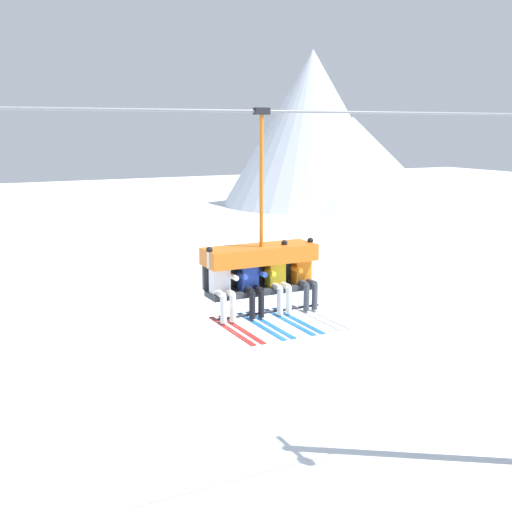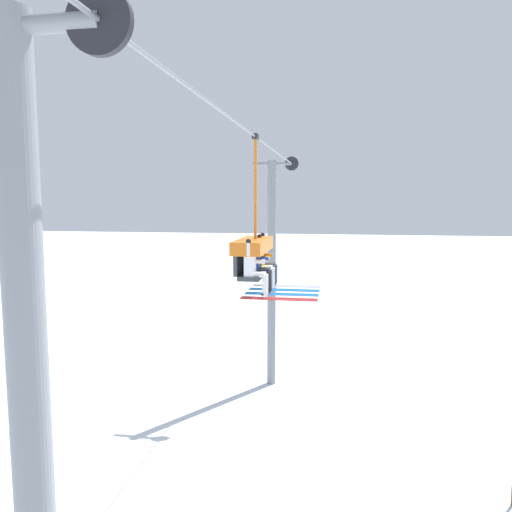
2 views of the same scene
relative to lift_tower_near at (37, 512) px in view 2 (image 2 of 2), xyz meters
name	(u,v)px [view 2 (image 2 of 2)]	position (x,y,z in m)	size (l,w,h in m)	color
ground_plane	(228,500)	(8.00, 0.02, -4.93)	(200.00, 200.00, 0.00)	silver
lift_tower_near	(37,512)	(0.00, 0.00, 0.00)	(0.36, 1.88, 9.53)	slate
lift_tower_far	(272,269)	(16.45, 0.00, 0.00)	(0.36, 1.88, 9.53)	slate
lift_cable	(260,140)	(8.22, -0.78, 4.32)	(18.45, 0.05, 0.05)	slate
chairlift_chair	(252,250)	(7.57, -0.71, 1.69)	(2.08, 0.74, 3.57)	#33383D
skier_white	(255,268)	(6.74, -0.93, 1.39)	(0.48, 1.70, 1.34)	silver
skier_blue	(260,265)	(7.30, -0.93, 1.37)	(0.46, 1.70, 1.23)	#2847B7
skier_yellow	(263,262)	(7.85, -0.93, 1.39)	(0.48, 1.70, 1.34)	yellow
skier_orange	(266,259)	(8.41, -0.93, 1.39)	(0.48, 1.70, 1.34)	orange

